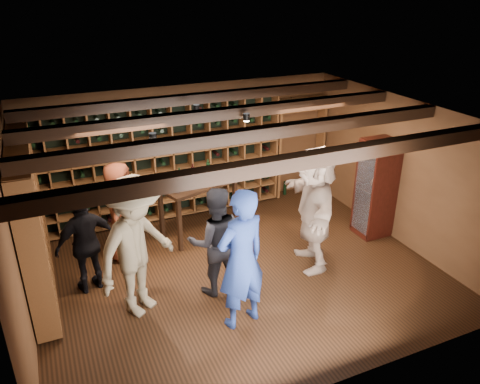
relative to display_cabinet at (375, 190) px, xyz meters
name	(u,v)px	position (x,y,z in m)	size (l,w,h in m)	color
ground	(239,272)	(-2.71, -0.20, -0.86)	(6.00, 6.00, 0.00)	#321B0D
room_shell	(237,123)	(-2.71, -0.15, 1.56)	(6.00, 6.00, 6.00)	brown
wine_rack_back	(163,162)	(-3.24, 2.13, 0.29)	(4.65, 0.30, 2.20)	brown
wine_rack_left	(31,219)	(-5.54, 0.62, 0.29)	(0.30, 2.65, 2.20)	brown
crate_shelf	(301,122)	(-0.31, 2.12, 0.71)	(1.20, 0.32, 2.07)	brown
display_cabinet	(375,190)	(0.00, 0.00, 0.00)	(0.55, 0.50, 1.75)	#37100B
man_blue_shirt	(241,260)	(-3.15, -1.28, 0.12)	(0.71, 0.47, 1.96)	navy
man_grey_suit	(215,242)	(-3.20, -0.48, -0.03)	(0.80, 0.63, 1.65)	black
guest_red_floral	(121,211)	(-4.25, 1.02, -0.02)	(0.81, 0.53, 1.66)	maroon
guest_woman_black	(86,243)	(-4.88, 0.31, -0.09)	(0.90, 0.38, 1.54)	black
guest_khaki	(136,247)	(-4.32, -0.48, 0.15)	(1.30, 0.75, 2.01)	#84775B
guest_beige	(314,208)	(-1.53, -0.42, 0.15)	(1.86, 0.59, 2.00)	tan
tasting_table	(198,189)	(-2.86, 1.25, 0.02)	(1.47, 1.04, 1.29)	black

